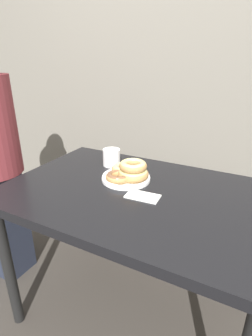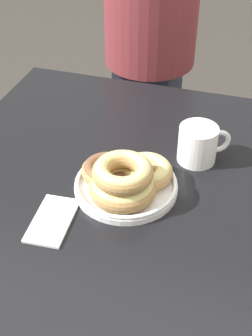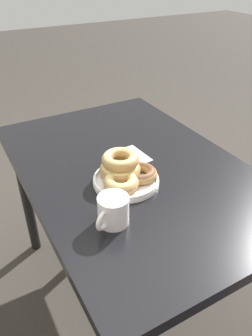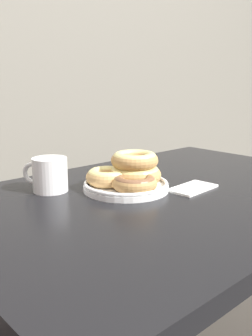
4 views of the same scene
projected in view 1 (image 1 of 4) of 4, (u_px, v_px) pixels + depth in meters
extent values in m
cube|color=slate|center=(196.00, 50.00, 1.56)|extent=(8.00, 0.05, 2.60)
cube|color=black|center=(136.00, 194.00, 1.13)|extent=(1.14, 0.76, 0.04)
cylinder|color=black|center=(8.00, 268.00, 1.23)|extent=(0.05, 0.05, 0.69)
cylinder|color=black|center=(88.00, 206.00, 1.75)|extent=(0.05, 0.05, 0.69)
cylinder|color=white|center=(126.00, 178.00, 1.22)|extent=(0.23, 0.23, 0.01)
torus|color=white|center=(126.00, 176.00, 1.22)|extent=(0.22, 0.22, 0.01)
torus|color=#B2844C|center=(133.00, 174.00, 1.20)|extent=(0.20, 0.20, 0.04)
torus|color=#E0D17F|center=(133.00, 173.00, 1.19)|extent=(0.18, 0.18, 0.03)
torus|color=tan|center=(124.00, 169.00, 1.25)|extent=(0.16, 0.16, 0.04)
torus|color=#E0D17F|center=(124.00, 168.00, 1.25)|extent=(0.15, 0.15, 0.03)
torus|color=#B2844C|center=(118.00, 177.00, 1.18)|extent=(0.14, 0.14, 0.03)
torus|color=brown|center=(118.00, 176.00, 1.18)|extent=(0.14, 0.14, 0.03)
torus|color=#B2844C|center=(133.00, 166.00, 1.18)|extent=(0.16, 0.16, 0.04)
torus|color=#E0D17F|center=(133.00, 165.00, 1.18)|extent=(0.15, 0.15, 0.03)
cylinder|color=white|center=(112.00, 157.00, 1.37)|extent=(0.09, 0.09, 0.09)
cylinder|color=#382114|center=(111.00, 150.00, 1.36)|extent=(0.07, 0.07, 0.00)
torus|color=white|center=(112.00, 154.00, 1.42)|extent=(0.04, 0.06, 0.06)
cube|color=#232838|center=(0.00, 222.00, 1.59)|extent=(0.28, 0.20, 0.67)
cube|color=white|center=(143.00, 196.00, 1.07)|extent=(0.14, 0.08, 0.01)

